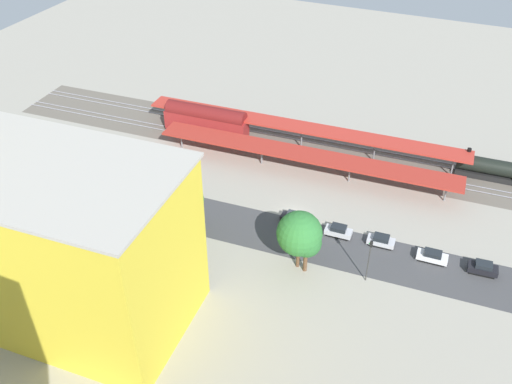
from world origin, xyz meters
TOP-DOWN VIEW (x-y plane):
  - ground_plane at (0.00, 0.00)m, footprint 205.90×205.90m
  - rail_bed at (0.00, -20.17)m, footprint 129.17×19.41m
  - street_asphalt at (0.00, 5.22)m, footprint 128.96×14.74m
  - track_rails at (0.00, -20.17)m, footprint 128.57×12.98m
  - platform_canopy_near at (2.40, -12.18)m, footprint 53.24×7.14m
  - platform_canopy_far at (5.64, -19.85)m, footprint 60.53×6.86m
  - locomotive at (-29.16, -23.01)m, footprint 14.31×3.33m
  - freight_coach_far at (24.18, -17.34)m, footprint 16.66×3.90m
  - parked_car_0 at (-28.62, 1.95)m, footprint 4.12×2.09m
  - parked_car_1 at (-21.76, 2.16)m, footprint 4.37×1.95m
  - parked_car_2 at (-14.25, 1.60)m, footprint 4.10×2.04m
  - parked_car_3 at (-7.86, 2.00)m, footprint 4.12×1.93m
  - parked_car_4 at (-0.67, 1.72)m, footprint 4.16×1.82m
  - construction_building at (18.72, 29.20)m, footprint 29.19×18.69m
  - construction_roof_slab at (18.72, 29.20)m, footprint 29.82×19.32m
  - box_truck_0 at (17.44, 15.74)m, footprint 8.28×3.10m
  - street_tree_0 at (-5.63, 11.10)m, footprint 4.14×4.14m
  - street_tree_1 at (25.78, 11.02)m, footprint 5.52×5.52m
  - street_tree_2 at (-4.41, 10.71)m, footprint 6.31×6.31m
  - street_tree_3 at (13.85, 9.80)m, footprint 5.91×5.91m
  - traffic_light at (-13.99, 9.70)m, footprint 0.50×0.36m

SIDE VIEW (x-z plane):
  - ground_plane at x=0.00m, z-range 0.00..0.00m
  - rail_bed at x=0.00m, z-range 0.00..0.01m
  - street_asphalt at x=0.00m, z-range 0.00..0.01m
  - track_rails at x=0.00m, z-range 0.12..0.24m
  - parked_car_2 at x=-14.25m, z-range -0.09..1.52m
  - parked_car_1 at x=-21.76m, z-range -0.09..1.55m
  - parked_car_3 at x=-7.86m, z-range -0.11..1.66m
  - parked_car_4 at x=-0.67m, z-range -0.09..1.69m
  - parked_car_0 at x=-28.62m, z-range -0.10..1.69m
  - box_truck_0 at x=17.44m, z-range -0.04..3.24m
  - locomotive at x=-29.16m, z-range -0.72..4.34m
  - freight_coach_far at x=24.18m, z-range 0.14..6.19m
  - platform_canopy_near at x=2.40m, z-range 1.72..5.55m
  - platform_canopy_far at x=5.64m, z-range 2.03..6.53m
  - traffic_light at x=-13.99m, z-range 1.11..8.21m
  - street_tree_0 at x=-5.63m, z-range 1.50..8.76m
  - street_tree_3 at x=13.85m, z-range 1.36..10.00m
  - street_tree_1 at x=25.78m, z-range 1.51..10.07m
  - street_tree_2 at x=-4.41m, z-range 1.43..10.64m
  - construction_building at x=18.72m, z-range 0.00..21.50m
  - construction_roof_slab at x=18.72m, z-range 21.50..21.90m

